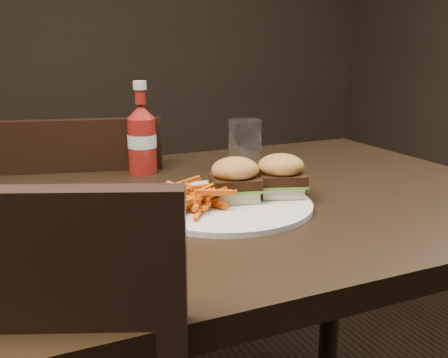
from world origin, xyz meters
name	(u,v)px	position (x,y,z in m)	size (l,w,h in m)	color
dining_table	(214,208)	(0.00, 0.00, 0.73)	(1.20, 0.80, 0.04)	black
chair_far	(91,268)	(-0.16, 0.50, 0.43)	(0.41, 0.41, 0.04)	black
plate	(226,205)	(0.00, -0.06, 0.76)	(0.30, 0.30, 0.01)	white
sandwich_half_a	(235,194)	(0.02, -0.05, 0.77)	(0.08, 0.07, 0.02)	beige
sandwich_half_b	(280,189)	(0.11, -0.06, 0.77)	(0.08, 0.07, 0.02)	beige
fries_pile	(196,195)	(-0.06, -0.06, 0.78)	(0.11, 0.11, 0.04)	#D65B17
ketchup_bottle	(142,146)	(-0.07, 0.24, 0.81)	(0.06, 0.06, 0.12)	maroon
tumbler	(245,146)	(0.15, 0.18, 0.81)	(0.07, 0.07, 0.12)	white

